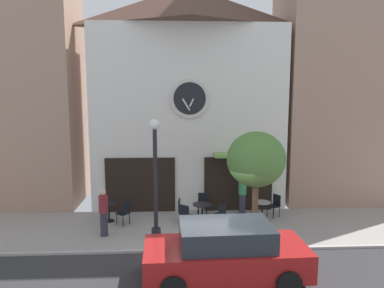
{
  "coord_description": "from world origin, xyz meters",
  "views": [
    {
      "loc": [
        -1.16,
        -10.65,
        4.94
      ],
      "look_at": [
        -0.53,
        2.02,
        3.15
      ],
      "focal_mm": 33.41,
      "sensor_mm": 36.0,
      "label": 1
    }
  ],
  "objects_px": {
    "cafe_chair_near_lamp": "(182,208)",
    "parked_car_red": "(225,252)",
    "pedestrian_maroon": "(104,212)",
    "cafe_table_center": "(202,209)",
    "cafe_chair_near_tree": "(124,211)",
    "cafe_chair_by_entrance": "(186,214)",
    "street_lamp": "(155,179)",
    "pedestrian_green": "(242,194)",
    "cafe_chair_under_awning": "(275,204)",
    "cafe_table_center_left": "(262,208)",
    "cafe_chair_left_end": "(203,202)",
    "cafe_table_leftmost": "(109,209)",
    "cafe_chair_curbside": "(220,213)",
    "street_tree": "(256,160)"
  },
  "relations": [
    {
      "from": "street_lamp",
      "to": "parked_car_red",
      "type": "relative_size",
      "value": 0.95
    },
    {
      "from": "street_lamp",
      "to": "cafe_table_leftmost",
      "type": "height_order",
      "value": "street_lamp"
    },
    {
      "from": "street_lamp",
      "to": "cafe_chair_by_entrance",
      "type": "xyz_separation_m",
      "value": [
        1.06,
        0.9,
        -1.57
      ]
    },
    {
      "from": "pedestrian_maroon",
      "to": "parked_car_red",
      "type": "distance_m",
      "value": 4.95
    },
    {
      "from": "cafe_table_center_left",
      "to": "pedestrian_maroon",
      "type": "relative_size",
      "value": 0.46
    },
    {
      "from": "cafe_table_center_left",
      "to": "cafe_chair_near_lamp",
      "type": "distance_m",
      "value": 3.14
    },
    {
      "from": "cafe_chair_near_lamp",
      "to": "cafe_chair_by_entrance",
      "type": "relative_size",
      "value": 1.0
    },
    {
      "from": "cafe_chair_near_tree",
      "to": "cafe_chair_by_entrance",
      "type": "bearing_deg",
      "value": -10.3
    },
    {
      "from": "cafe_chair_near_lamp",
      "to": "street_lamp",
      "type": "bearing_deg",
      "value": -120.17
    },
    {
      "from": "cafe_chair_under_awning",
      "to": "cafe_chair_curbside",
      "type": "height_order",
      "value": "same"
    },
    {
      "from": "street_lamp",
      "to": "pedestrian_green",
      "type": "bearing_deg",
      "value": 34.1
    },
    {
      "from": "cafe_table_center",
      "to": "cafe_chair_left_end",
      "type": "distance_m",
      "value": 0.88
    },
    {
      "from": "pedestrian_maroon",
      "to": "parked_car_red",
      "type": "relative_size",
      "value": 0.38
    },
    {
      "from": "cafe_table_leftmost",
      "to": "cafe_chair_curbside",
      "type": "relative_size",
      "value": 0.82
    },
    {
      "from": "cafe_table_center_left",
      "to": "cafe_chair_by_entrance",
      "type": "distance_m",
      "value": 3.05
    },
    {
      "from": "cafe_chair_under_awning",
      "to": "pedestrian_maroon",
      "type": "xyz_separation_m",
      "value": [
        -6.53,
        -1.65,
        0.33
      ]
    },
    {
      "from": "cafe_chair_under_awning",
      "to": "cafe_chair_curbside",
      "type": "relative_size",
      "value": 1.0
    },
    {
      "from": "cafe_chair_under_awning",
      "to": "cafe_chair_near_tree",
      "type": "bearing_deg",
      "value": -173.77
    },
    {
      "from": "cafe_chair_under_awning",
      "to": "cafe_table_center_left",
      "type": "bearing_deg",
      "value": -142.92
    },
    {
      "from": "cafe_table_center_left",
      "to": "cafe_chair_near_lamp",
      "type": "relative_size",
      "value": 0.86
    },
    {
      "from": "pedestrian_maroon",
      "to": "cafe_table_center",
      "type": "bearing_deg",
      "value": 17.56
    },
    {
      "from": "cafe_chair_under_awning",
      "to": "parked_car_red",
      "type": "distance_m",
      "value": 5.53
    },
    {
      "from": "cafe_chair_near_lamp",
      "to": "pedestrian_maroon",
      "type": "bearing_deg",
      "value": -155.36
    },
    {
      "from": "street_tree",
      "to": "pedestrian_green",
      "type": "xyz_separation_m",
      "value": [
        0.12,
        2.8,
        -1.94
      ]
    },
    {
      "from": "cafe_chair_under_awning",
      "to": "parked_car_red",
      "type": "height_order",
      "value": "parked_car_red"
    },
    {
      "from": "cafe_table_leftmost",
      "to": "cafe_chair_under_awning",
      "type": "bearing_deg",
      "value": 1.92
    },
    {
      "from": "cafe_chair_near_lamp",
      "to": "parked_car_red",
      "type": "xyz_separation_m",
      "value": [
        1.07,
        -4.42,
        0.23
      ]
    },
    {
      "from": "street_lamp",
      "to": "parked_car_red",
      "type": "distance_m",
      "value": 3.72
    },
    {
      "from": "cafe_chair_left_end",
      "to": "parked_car_red",
      "type": "height_order",
      "value": "parked_car_red"
    },
    {
      "from": "cafe_chair_near_lamp",
      "to": "cafe_chair_under_awning",
      "type": "relative_size",
      "value": 1.0
    },
    {
      "from": "pedestrian_maroon",
      "to": "parked_car_red",
      "type": "height_order",
      "value": "pedestrian_maroon"
    },
    {
      "from": "cafe_chair_near_tree",
      "to": "cafe_chair_left_end",
      "type": "bearing_deg",
      "value": 18.03
    },
    {
      "from": "street_tree",
      "to": "cafe_table_center_left",
      "type": "height_order",
      "value": "street_tree"
    },
    {
      "from": "street_lamp",
      "to": "cafe_table_center_left",
      "type": "bearing_deg",
      "value": 20.07
    },
    {
      "from": "street_tree",
      "to": "cafe_chair_left_end",
      "type": "height_order",
      "value": "street_tree"
    },
    {
      "from": "cafe_chair_left_end",
      "to": "cafe_chair_curbside",
      "type": "relative_size",
      "value": 1.0
    },
    {
      "from": "pedestrian_maroon",
      "to": "pedestrian_green",
      "type": "bearing_deg",
      "value": 20.89
    },
    {
      "from": "cafe_table_leftmost",
      "to": "cafe_table_center",
      "type": "xyz_separation_m",
      "value": [
        3.62,
        -0.31,
        0.03
      ]
    },
    {
      "from": "cafe_table_center_left",
      "to": "cafe_chair_near_lamp",
      "type": "height_order",
      "value": "cafe_chair_near_lamp"
    },
    {
      "from": "cafe_chair_near_lamp",
      "to": "parked_car_red",
      "type": "distance_m",
      "value": 4.55
    },
    {
      "from": "cafe_chair_left_end",
      "to": "cafe_chair_curbside",
      "type": "bearing_deg",
      "value": -68.35
    },
    {
      "from": "cafe_table_center",
      "to": "cafe_chair_under_awning",
      "type": "xyz_separation_m",
      "value": [
        2.99,
        0.53,
        -0.0
      ]
    },
    {
      "from": "cafe_chair_curbside",
      "to": "parked_car_red",
      "type": "distance_m",
      "value": 3.78
    },
    {
      "from": "cafe_chair_curbside",
      "to": "cafe_table_center_left",
      "type": "bearing_deg",
      "value": 18.22
    },
    {
      "from": "pedestrian_green",
      "to": "cafe_chair_left_end",
      "type": "bearing_deg",
      "value": -179.48
    },
    {
      "from": "street_tree",
      "to": "cafe_chair_near_tree",
      "type": "relative_size",
      "value": 4.15
    },
    {
      "from": "cafe_chair_near_lamp",
      "to": "parked_car_red",
      "type": "relative_size",
      "value": 0.21
    },
    {
      "from": "cafe_table_center_left",
      "to": "cafe_chair_left_end",
      "type": "bearing_deg",
      "value": 159.92
    },
    {
      "from": "cafe_table_leftmost",
      "to": "cafe_chair_near_lamp",
      "type": "bearing_deg",
      "value": -3.46
    },
    {
      "from": "cafe_chair_left_end",
      "to": "cafe_chair_near_tree",
      "type": "xyz_separation_m",
      "value": [
        -3.04,
        -0.99,
        0.0
      ]
    }
  ]
}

